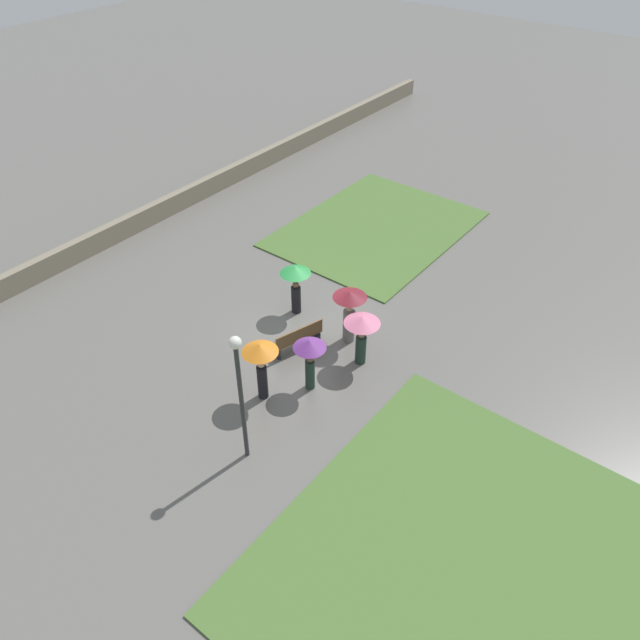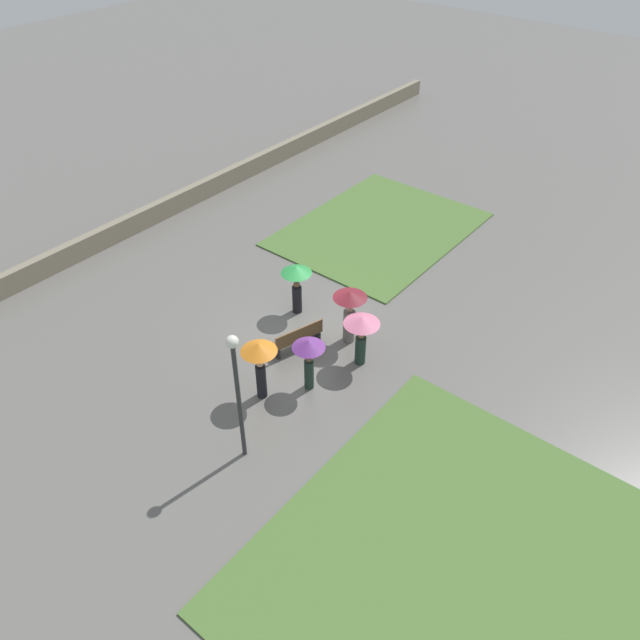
# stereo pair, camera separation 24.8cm
# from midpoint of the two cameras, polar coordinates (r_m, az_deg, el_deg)

# --- Properties ---
(ground_plane) EXTENTS (90.00, 90.00, 0.00)m
(ground_plane) POSITION_cam_midpoint_polar(r_m,az_deg,el_deg) (21.14, -1.26, -0.62)
(ground_plane) COLOR #66635E
(lawn_patch_near) EXTENTS (8.34, 6.35, 0.06)m
(lawn_patch_near) POSITION_cam_midpoint_polar(r_m,az_deg,el_deg) (26.59, 5.70, 8.27)
(lawn_patch_near) COLOR #4C7033
(lawn_patch_near) RESTS_ON ground_plane
(lawn_patch_far) EXTENTS (9.55, 8.33, 0.06)m
(lawn_patch_far) POSITION_cam_midpoint_polar(r_m,az_deg,el_deg) (15.70, 12.96, -21.10)
(lawn_patch_far) COLOR #4C7033
(lawn_patch_far) RESTS_ON ground_plane
(parapet_wall) EXTENTS (45.00, 0.35, 0.84)m
(parapet_wall) POSITION_cam_midpoint_polar(r_m,az_deg,el_deg) (26.99, -17.10, 8.12)
(parapet_wall) COLOR gray
(parapet_wall) RESTS_ON ground_plane
(park_bench) EXTENTS (1.80, 0.91, 0.90)m
(park_bench) POSITION_cam_midpoint_polar(r_m,az_deg,el_deg) (19.99, -1.69, -1.59)
(park_bench) COLOR brown
(park_bench) RESTS_ON ground_plane
(lamp_post) EXTENTS (0.32, 0.32, 4.14)m
(lamp_post) POSITION_cam_midpoint_polar(r_m,az_deg,el_deg) (15.40, -7.16, -5.66)
(lamp_post) COLOR #2D2D30
(lamp_post) RESTS_ON ground_plane
(crowd_person_pink) EXTENTS (1.13, 1.13, 1.80)m
(crowd_person_pink) POSITION_cam_midpoint_polar(r_m,az_deg,el_deg) (18.97, 4.18, -0.86)
(crowd_person_pink) COLOR #1E3328
(crowd_person_pink) RESTS_ON ground_plane
(crowd_person_purple) EXTENTS (0.98, 0.98, 1.85)m
(crowd_person_purple) POSITION_cam_midpoint_polar(r_m,az_deg,el_deg) (18.03, -0.65, -2.94)
(crowd_person_purple) COLOR #1E3328
(crowd_person_purple) RESTS_ON ground_plane
(crowd_person_green) EXTENTS (1.06, 1.06, 1.88)m
(crowd_person_green) POSITION_cam_midpoint_polar(r_m,az_deg,el_deg) (21.01, -1.82, 3.82)
(crowd_person_green) COLOR black
(crowd_person_green) RESTS_ON ground_plane
(crowd_person_maroon) EXTENTS (1.10, 1.10, 1.94)m
(crowd_person_maroon) POSITION_cam_midpoint_polar(r_m,az_deg,el_deg) (19.82, 3.09, 1.09)
(crowd_person_maroon) COLOR slate
(crowd_person_maroon) RESTS_ON ground_plane
(crowd_person_orange) EXTENTS (1.06, 1.06, 2.02)m
(crowd_person_orange) POSITION_cam_midpoint_polar(r_m,az_deg,el_deg) (17.74, -5.16, -3.41)
(crowd_person_orange) COLOR black
(crowd_person_orange) RESTS_ON ground_plane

